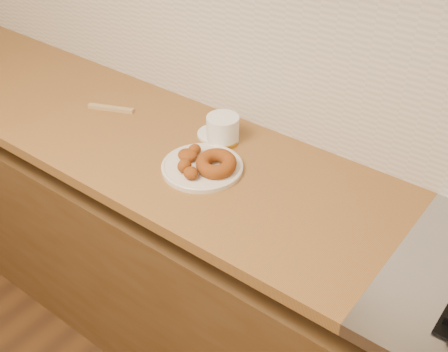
{
  "coord_description": "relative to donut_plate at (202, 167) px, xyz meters",
  "views": [
    {
      "loc": [
        0.79,
        0.57,
        1.91
      ],
      "look_at": [
        -0.02,
        1.63,
        0.93
      ],
      "focal_mm": 45.0,
      "sensor_mm": 36.0,
      "label": 1
    }
  ],
  "objects": [
    {
      "name": "brass_jar_lid",
      "position": [
        -0.02,
        0.16,
        -0.0
      ],
      "size": [
        0.08,
        0.08,
        0.01
      ],
      "primitive_type": "cylinder",
      "rotation": [
        0.0,
        0.0,
        0.28
      ],
      "color": "#B78C2B",
      "rests_on": "butcher_block"
    },
    {
      "name": "fried_dough_chunks",
      "position": [
        -0.03,
        -0.02,
        0.03
      ],
      "size": [
        0.13,
        0.15,
        0.04
      ],
      "color": "brown",
      "rests_on": "donut_plate"
    },
    {
      "name": "ring_donut",
      "position": [
        0.05,
        0.01,
        0.03
      ],
      "size": [
        0.17,
        0.17,
        0.06
      ],
      "primitive_type": "torus",
      "rotation": [
        0.1,
        0.0,
        0.45
      ],
      "color": "brown",
      "rests_on": "donut_plate"
    },
    {
      "name": "plastic_tub",
      "position": [
        -0.05,
        0.17,
        0.04
      ],
      "size": [
        0.12,
        0.12,
        0.09
      ],
      "primitive_type": "cylinder",
      "rotation": [
        0.0,
        0.0,
        -0.08
      ],
      "color": "white",
      "rests_on": "butcher_block"
    },
    {
      "name": "base_cabinet",
      "position": [
        0.12,
        0.04,
        -0.52
      ],
      "size": [
        3.6,
        0.6,
        0.77
      ],
      "primitive_type": "cube",
      "color": "brown",
      "rests_on": "floor"
    },
    {
      "name": "butcher_block",
      "position": [
        -0.53,
        0.04,
        -0.03
      ],
      "size": [
        2.3,
        0.62,
        0.04
      ],
      "primitive_type": "cube",
      "color": "olive",
      "rests_on": "base_cabinet"
    },
    {
      "name": "tub_lid",
      "position": [
        -0.09,
        0.18,
        -0.0
      ],
      "size": [
        0.16,
        0.16,
        0.01
      ],
      "primitive_type": "cylinder",
      "rotation": [
        0.0,
        0.0,
        -0.28
      ],
      "color": "white",
      "rests_on": "butcher_block"
    },
    {
      "name": "donut_plate",
      "position": [
        0.0,
        0.0,
        0.0
      ],
      "size": [
        0.25,
        0.25,
        0.01
      ],
      "primitive_type": "cylinder",
      "color": "silver",
      "rests_on": "butcher_block"
    },
    {
      "name": "wall_back",
      "position": [
        0.12,
        0.35,
        0.44
      ],
      "size": [
        4.0,
        0.02,
        2.7
      ],
      "primitive_type": "cube",
      "color": "tan",
      "rests_on": "ground"
    },
    {
      "name": "backsplash",
      "position": [
        0.12,
        0.33,
        0.29
      ],
      "size": [
        3.6,
        0.02,
        0.6
      ],
      "primitive_type": "cube",
      "color": "beige",
      "rests_on": "wall_back"
    },
    {
      "name": "wooden_utensil",
      "position": [
        -0.5,
        0.08,
        -0.0
      ],
      "size": [
        0.17,
        0.09,
        0.01
      ],
      "primitive_type": "cube",
      "rotation": [
        0.0,
        0.0,
        0.41
      ],
      "color": "tan",
      "rests_on": "butcher_block"
    }
  ]
}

